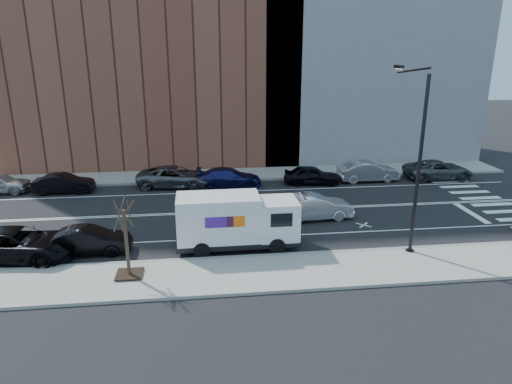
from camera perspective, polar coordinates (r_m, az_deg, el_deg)
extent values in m
plane|color=black|center=(29.81, 0.22, -2.33)|extent=(120.00, 120.00, 0.00)
cube|color=gray|center=(21.80, 3.11, -9.99)|extent=(44.00, 3.60, 0.15)
cube|color=gray|center=(38.14, -1.41, 2.25)|extent=(44.00, 3.60, 0.15)
cube|color=gray|center=(23.38, 2.35, -7.94)|extent=(44.00, 0.25, 0.17)
cube|color=gray|center=(36.41, -1.14, 1.52)|extent=(44.00, 0.25, 0.17)
cube|color=brown|center=(43.66, -13.51, 18.23)|extent=(26.00, 10.00, 22.00)
cube|color=slate|center=(46.17, 13.61, 20.66)|extent=(20.00, 10.00, 26.00)
cylinder|color=black|center=(23.63, 19.68, 2.69)|extent=(0.18, 0.18, 9.00)
cylinder|color=black|center=(25.05, 18.65, -7.07)|extent=(0.44, 0.44, 0.20)
sphere|color=black|center=(22.97, 20.84, 13.47)|extent=(0.20, 0.20, 0.20)
cylinder|color=black|center=(24.49, 19.04, 14.20)|extent=(0.11, 3.49, 0.48)
cube|color=black|center=(26.03, 17.43, 14.71)|extent=(0.25, 0.80, 0.18)
cube|color=#FFF2CC|center=(26.03, 17.41, 14.49)|extent=(0.18, 0.55, 0.03)
cube|color=black|center=(22.09, -15.54, -9.81)|extent=(1.20, 1.20, 0.04)
cylinder|color=#382B1E|center=(21.45, -15.88, -6.20)|extent=(0.16, 0.16, 3.20)
cylinder|color=#382B1E|center=(20.90, -15.52, -2.67)|extent=(0.06, 0.80, 1.44)
cylinder|color=#382B1E|center=(21.15, -15.89, -2.46)|extent=(0.81, 0.31, 1.19)
cylinder|color=#382B1E|center=(21.11, -16.67, -2.56)|extent=(0.58, 0.76, 1.50)
cylinder|color=#382B1E|center=(20.84, -16.80, -2.84)|extent=(0.47, 0.61, 1.37)
cylinder|color=#382B1E|center=(20.71, -16.08, -2.90)|extent=(0.72, 0.29, 1.13)
cube|color=black|center=(24.29, -2.50, -5.97)|extent=(6.29, 2.18, 0.30)
cube|color=silver|center=(24.14, 2.74, -3.27)|extent=(2.04, 2.19, 2.02)
cube|color=black|center=(24.23, 5.15, -2.48)|extent=(0.08, 1.87, 0.96)
cube|color=black|center=(23.02, 3.22, -3.54)|extent=(1.11, 0.05, 0.71)
cube|color=black|center=(25.06, 2.31, -1.74)|extent=(1.11, 0.05, 0.71)
cube|color=black|center=(24.70, 4.98, -5.35)|extent=(0.17, 2.02, 0.35)
cube|color=silver|center=(23.75, -4.74, -3.16)|extent=(4.27, 2.26, 2.33)
cube|color=#47198C|center=(22.64, -4.60, -3.80)|extent=(1.42, 0.03, 0.56)
cube|color=orange|center=(22.68, -2.56, -3.72)|extent=(0.91, 0.03, 0.56)
cube|color=#47198C|center=(24.76, -4.88, -1.91)|extent=(1.42, 0.03, 0.56)
cube|color=orange|center=(24.80, -3.01, -1.83)|extent=(0.91, 0.03, 0.56)
cylinder|color=black|center=(23.63, 2.64, -6.75)|extent=(0.85, 0.29, 0.85)
cylinder|color=black|center=(25.46, 1.85, -4.90)|extent=(0.85, 0.29, 0.85)
cylinder|color=black|center=(23.32, -6.78, -7.21)|extent=(0.85, 0.29, 0.85)
cylinder|color=black|center=(25.17, -6.85, -5.29)|extent=(0.85, 0.29, 0.85)
imported|color=black|center=(36.13, -22.89, 1.00)|extent=(4.28, 1.54, 1.40)
imported|color=#53555B|center=(35.25, -10.09, 1.89)|extent=(5.95, 3.33, 1.57)
imported|color=#171A52|center=(34.88, -3.42, 1.84)|extent=(5.01, 2.26, 1.42)
imported|color=black|center=(35.68, 6.97, 2.13)|extent=(4.45, 2.23, 1.46)
imported|color=#99999D|center=(37.29, 13.81, 2.52)|extent=(4.85, 1.82, 1.58)
imported|color=#45484C|center=(39.74, 21.80, 2.62)|extent=(5.41, 2.50, 1.50)
imported|color=silver|center=(28.35, 7.26, -1.86)|extent=(4.92, 2.11, 1.58)
imported|color=black|center=(25.05, -20.18, -5.74)|extent=(4.27, 1.54, 1.40)
imported|color=black|center=(25.74, -27.70, -5.84)|extent=(6.05, 3.20, 1.62)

